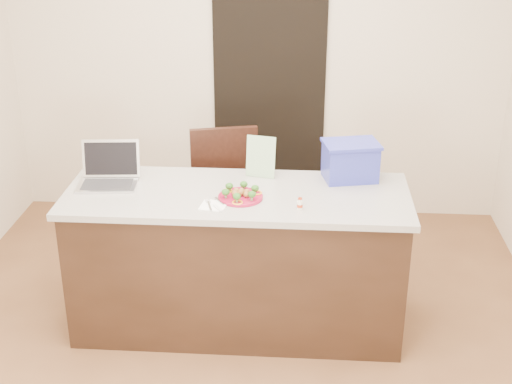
# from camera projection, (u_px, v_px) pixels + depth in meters

# --- Properties ---
(ground) EXTENTS (4.00, 4.00, 0.00)m
(ground) POSITION_uv_depth(u_px,v_px,m) (235.00, 346.00, 4.38)
(ground) COLOR brown
(ground) RESTS_ON ground
(room_shell) EXTENTS (4.00, 4.00, 4.00)m
(room_shell) POSITION_uv_depth(u_px,v_px,m) (231.00, 90.00, 3.73)
(room_shell) COLOR white
(room_shell) RESTS_ON ground
(doorway) EXTENTS (0.90, 0.02, 2.00)m
(doorway) POSITION_uv_depth(u_px,v_px,m) (269.00, 98.00, 5.78)
(doorway) COLOR black
(doorway) RESTS_ON ground
(island) EXTENTS (2.06, 0.76, 0.92)m
(island) POSITION_uv_depth(u_px,v_px,m) (238.00, 260.00, 4.42)
(island) COLOR black
(island) RESTS_ON ground
(plate) EXTENTS (0.26, 0.26, 0.02)m
(plate) POSITION_uv_depth(u_px,v_px,m) (240.00, 197.00, 4.16)
(plate) COLOR maroon
(plate) RESTS_ON island
(meatballs) EXTENTS (0.10, 0.10, 0.04)m
(meatballs) POSITION_uv_depth(u_px,v_px,m) (240.00, 192.00, 4.16)
(meatballs) COLOR olive
(meatballs) RESTS_ON plate
(broccoli) EXTENTS (0.21, 0.22, 0.04)m
(broccoli) POSITION_uv_depth(u_px,v_px,m) (240.00, 190.00, 4.14)
(broccoli) COLOR #1C4813
(broccoli) RESTS_ON plate
(pepper_rings) EXTENTS (0.24, 0.22, 0.01)m
(pepper_rings) POSITION_uv_depth(u_px,v_px,m) (240.00, 195.00, 4.16)
(pepper_rings) COLOR orange
(pepper_rings) RESTS_ON plate
(napkin) EXTENTS (0.16, 0.16, 0.01)m
(napkin) POSITION_uv_depth(u_px,v_px,m) (214.00, 205.00, 4.07)
(napkin) COLOR white
(napkin) RESTS_ON island
(fork) EXTENTS (0.04, 0.15, 0.00)m
(fork) POSITION_uv_depth(u_px,v_px,m) (210.00, 204.00, 4.07)
(fork) COLOR #BDBCC1
(fork) RESTS_ON napkin
(knife) EXTENTS (0.08, 0.19, 0.01)m
(knife) POSITION_uv_depth(u_px,v_px,m) (218.00, 206.00, 4.05)
(knife) COLOR silver
(knife) RESTS_ON napkin
(yogurt_bottle) EXTENTS (0.03, 0.03, 0.07)m
(yogurt_bottle) POSITION_uv_depth(u_px,v_px,m) (300.00, 205.00, 4.02)
(yogurt_bottle) COLOR beige
(yogurt_bottle) RESTS_ON island
(laptop) EXTENTS (0.37, 0.31, 0.25)m
(laptop) POSITION_uv_depth(u_px,v_px,m) (109.00, 172.00, 4.36)
(laptop) COLOR silver
(laptop) RESTS_ON island
(leaflet) EXTENTS (0.19, 0.08, 0.26)m
(leaflet) POSITION_uv_depth(u_px,v_px,m) (261.00, 157.00, 4.42)
(leaflet) COLOR silver
(leaflet) RESTS_ON island
(blue_box) EXTENTS (0.38, 0.31, 0.24)m
(blue_box) POSITION_uv_depth(u_px,v_px,m) (350.00, 161.00, 4.38)
(blue_box) COLOR #2A319A
(blue_box) RESTS_ON island
(chair) EXTENTS (0.56, 0.57, 1.06)m
(chair) POSITION_uv_depth(u_px,v_px,m) (223.00, 195.00, 4.98)
(chair) COLOR black
(chair) RESTS_ON ground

